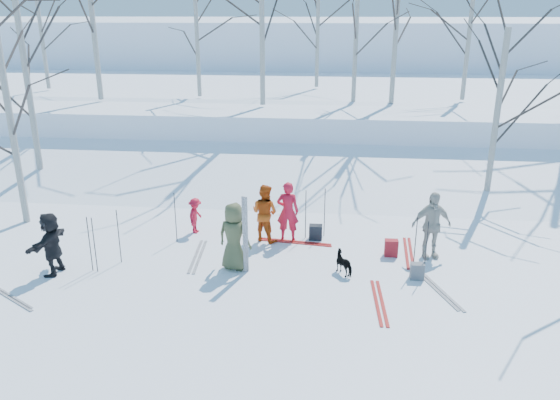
# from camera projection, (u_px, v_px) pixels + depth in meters

# --- Properties ---
(ground) EXTENTS (120.00, 120.00, 0.00)m
(ground) POSITION_uv_depth(u_px,v_px,m) (273.00, 275.00, 12.52)
(ground) COLOR white
(ground) RESTS_ON ground
(snow_ramp) EXTENTS (70.00, 9.49, 4.12)m
(snow_ramp) POSITION_uv_depth(u_px,v_px,m) (296.00, 179.00, 19.05)
(snow_ramp) COLOR white
(snow_ramp) RESTS_ON ground
(snow_plateau) EXTENTS (70.00, 18.00, 2.20)m
(snow_plateau) POSITION_uv_depth(u_px,v_px,m) (311.00, 107.00, 28.16)
(snow_plateau) COLOR white
(snow_plateau) RESTS_ON ground
(far_hill) EXTENTS (90.00, 30.00, 6.00)m
(far_hill) POSITION_uv_depth(u_px,v_px,m) (323.00, 55.00, 47.55)
(far_hill) COLOR white
(far_hill) RESTS_ON ground
(skier_olive_center) EXTENTS (0.90, 0.71, 1.62)m
(skier_olive_center) POSITION_uv_depth(u_px,v_px,m) (234.00, 237.00, 12.57)
(skier_olive_center) COLOR #43492C
(skier_olive_center) RESTS_ON ground
(skier_red_north) EXTENTS (0.59, 0.39, 1.59)m
(skier_red_north) POSITION_uv_depth(u_px,v_px,m) (288.00, 211.00, 14.18)
(skier_red_north) COLOR red
(skier_red_north) RESTS_ON ground
(skier_redor_behind) EXTENTS (0.93, 0.85, 1.53)m
(skier_redor_behind) POSITION_uv_depth(u_px,v_px,m) (265.00, 213.00, 14.16)
(skier_redor_behind) COLOR #BE450E
(skier_redor_behind) RESTS_ON ground
(skier_red_seated) EXTENTS (0.45, 0.68, 0.98)m
(skier_red_seated) POSITION_uv_depth(u_px,v_px,m) (195.00, 216.00, 14.75)
(skier_red_seated) COLOR red
(skier_red_seated) RESTS_ON ground
(skier_cream_east) EXTENTS (1.05, 0.63, 1.68)m
(skier_cream_east) POSITION_uv_depth(u_px,v_px,m) (431.00, 225.00, 13.16)
(skier_cream_east) COLOR beige
(skier_cream_east) RESTS_ON ground
(skier_grey_west) EXTENTS (0.56, 1.41, 1.48)m
(skier_grey_west) POSITION_uv_depth(u_px,v_px,m) (51.00, 244.00, 12.37)
(skier_grey_west) COLOR black
(skier_grey_west) RESTS_ON ground
(dog) EXTENTS (0.62, 0.66, 0.53)m
(dog) POSITION_uv_depth(u_px,v_px,m) (345.00, 263.00, 12.51)
(dog) COLOR black
(dog) RESTS_ON ground
(upright_ski_left) EXTENTS (0.08, 0.16, 1.90)m
(upright_ski_left) POSITION_uv_depth(u_px,v_px,m) (244.00, 235.00, 12.29)
(upright_ski_left) COLOR silver
(upright_ski_left) RESTS_ON ground
(upright_ski_right) EXTENTS (0.10, 0.23, 1.89)m
(upright_ski_right) POSITION_uv_depth(u_px,v_px,m) (247.00, 235.00, 12.30)
(upright_ski_right) COLOR silver
(upright_ski_right) RESTS_ON ground
(ski_pair_a) EXTENTS (1.41, 2.03, 0.02)m
(ski_pair_a) POSITION_uv_depth(u_px,v_px,m) (438.00, 289.00, 11.85)
(ski_pair_a) COLOR silver
(ski_pair_a) RESTS_ON ground
(ski_pair_b) EXTENTS (0.36, 1.92, 0.02)m
(ski_pair_b) POSITION_uv_depth(u_px,v_px,m) (379.00, 302.00, 11.33)
(ski_pair_b) COLOR #A21A17
(ski_pair_b) RESTS_ON ground
(ski_pair_c) EXTENTS (0.49, 1.93, 0.02)m
(ski_pair_c) POSITION_uv_depth(u_px,v_px,m) (198.00, 256.00, 13.44)
(ski_pair_c) COLOR silver
(ski_pair_c) RESTS_ON ground
(ski_pair_d) EXTENTS (1.90, 2.08, 0.02)m
(ski_pair_d) POSITION_uv_depth(u_px,v_px,m) (8.00, 296.00, 11.59)
(ski_pair_d) COLOR silver
(ski_pair_d) RESTS_ON ground
(ski_pair_e) EXTENTS (0.67, 1.95, 0.02)m
(ski_pair_e) POSITION_uv_depth(u_px,v_px,m) (295.00, 242.00, 14.26)
(ski_pair_e) COLOR #A21A17
(ski_pair_e) RESTS_ON ground
(ski_pair_f) EXTENTS (0.43, 1.92, 0.02)m
(ski_pair_f) POSITION_uv_depth(u_px,v_px,m) (409.00, 253.00, 13.63)
(ski_pair_f) COLOR #A21A17
(ski_pair_f) RESTS_ON ground
(ski_pole_a) EXTENTS (0.02, 0.02, 1.34)m
(ski_pole_a) POSITION_uv_depth(u_px,v_px,m) (325.00, 212.00, 14.47)
(ski_pole_a) COLOR black
(ski_pole_a) RESTS_ON ground
(ski_pole_b) EXTENTS (0.02, 0.02, 1.34)m
(ski_pole_b) POSITION_uv_depth(u_px,v_px,m) (119.00, 236.00, 12.93)
(ski_pole_b) COLOR black
(ski_pole_b) RESTS_ON ground
(ski_pole_c) EXTENTS (0.02, 0.02, 1.34)m
(ski_pole_c) POSITION_uv_depth(u_px,v_px,m) (175.00, 217.00, 14.12)
(ski_pole_c) COLOR black
(ski_pole_c) RESTS_ON ground
(ski_pole_d) EXTENTS (0.02, 0.02, 1.34)m
(ski_pole_d) POSITION_uv_depth(u_px,v_px,m) (426.00, 249.00, 12.24)
(ski_pole_d) COLOR black
(ski_pole_d) RESTS_ON ground
(ski_pole_e) EXTENTS (0.02, 0.02, 1.34)m
(ski_pole_e) POSITION_uv_depth(u_px,v_px,m) (90.00, 244.00, 12.51)
(ski_pole_e) COLOR black
(ski_pole_e) RESTS_ON ground
(ski_pole_f) EXTENTS (0.02, 0.02, 1.34)m
(ski_pole_f) POSITION_uv_depth(u_px,v_px,m) (415.00, 245.00, 12.47)
(ski_pole_f) COLOR black
(ski_pole_f) RESTS_ON ground
(ski_pole_g) EXTENTS (0.02, 0.02, 1.34)m
(ski_pole_g) POSITION_uv_depth(u_px,v_px,m) (306.00, 214.00, 14.32)
(ski_pole_g) COLOR black
(ski_pole_g) RESTS_ON ground
(ski_pole_h) EXTENTS (0.02, 0.02, 1.34)m
(ski_pole_h) POSITION_uv_depth(u_px,v_px,m) (95.00, 245.00, 12.46)
(ski_pole_h) COLOR black
(ski_pole_h) RESTS_ON ground
(backpack_red) EXTENTS (0.32, 0.22, 0.42)m
(backpack_red) POSITION_uv_depth(u_px,v_px,m) (391.00, 248.00, 13.42)
(backpack_red) COLOR maroon
(backpack_red) RESTS_ON ground
(backpack_grey) EXTENTS (0.30, 0.20, 0.38)m
(backpack_grey) POSITION_uv_depth(u_px,v_px,m) (417.00, 271.00, 12.27)
(backpack_grey) COLOR #56585D
(backpack_grey) RESTS_ON ground
(backpack_dark) EXTENTS (0.34, 0.24, 0.40)m
(backpack_dark) POSITION_uv_depth(u_px,v_px,m) (316.00, 232.00, 14.39)
(backpack_dark) COLOR black
(backpack_dark) RESTS_ON ground
(birch_plateau_a) EXTENTS (4.23, 4.23, 5.19)m
(birch_plateau_a) POSITION_uv_depth(u_px,v_px,m) (356.00, 36.00, 21.45)
(birch_plateau_a) COLOR silver
(birch_plateau_a) RESTS_ON snow_plateau
(birch_plateau_b) EXTENTS (4.13, 4.13, 5.04)m
(birch_plateau_b) POSITION_uv_depth(u_px,v_px,m) (41.00, 33.00, 25.21)
(birch_plateau_b) COLOR silver
(birch_plateau_b) RESTS_ON snow_plateau
(birch_plateau_c) EXTENTS (4.14, 4.14, 5.06)m
(birch_plateau_c) POSITION_uv_depth(u_px,v_px,m) (318.00, 33.00, 25.81)
(birch_plateau_c) COLOR silver
(birch_plateau_c) RESTS_ON snow_plateau
(birch_plateau_e) EXTENTS (4.13, 4.13, 5.04)m
(birch_plateau_e) POSITION_uv_depth(u_px,v_px,m) (469.00, 37.00, 21.98)
(birch_plateau_e) COLOR silver
(birch_plateau_e) RESTS_ON snow_plateau
(birch_plateau_g) EXTENTS (5.03, 5.03, 6.33)m
(birch_plateau_g) POSITION_uv_depth(u_px,v_px,m) (262.00, 21.00, 20.58)
(birch_plateau_g) COLOR silver
(birch_plateau_g) RESTS_ON snow_plateau
(birch_plateau_h) EXTENTS (3.82, 3.82, 4.60)m
(birch_plateau_h) POSITION_uv_depth(u_px,v_px,m) (197.00, 41.00, 22.97)
(birch_plateau_h) COLOR silver
(birch_plateau_h) RESTS_ON snow_plateau
(birch_plateau_i) EXTENTS (4.86, 4.86, 6.08)m
(birch_plateau_i) POSITION_uv_depth(u_px,v_px,m) (396.00, 24.00, 21.03)
(birch_plateau_i) COLOR silver
(birch_plateau_i) RESTS_ON snow_plateau
(birch_plateau_j) EXTENTS (5.77, 5.77, 7.38)m
(birch_plateau_j) POSITION_uv_depth(u_px,v_px,m) (91.00, 6.00, 21.68)
(birch_plateau_j) COLOR silver
(birch_plateau_j) RESTS_ON snow_plateau
(birch_edge_a) EXTENTS (4.49, 4.49, 5.56)m
(birch_edge_a) POSITION_uv_depth(u_px,v_px,m) (11.00, 126.00, 14.75)
(birch_edge_a) COLOR silver
(birch_edge_a) RESTS_ON ground
(birch_edge_d) EXTENTS (5.25, 5.25, 6.64)m
(birch_edge_d) POSITION_uv_depth(u_px,v_px,m) (28.00, 88.00, 17.90)
(birch_edge_d) COLOR silver
(birch_edge_d) RESTS_ON ground
(birch_edge_e) EXTENTS (4.30, 4.30, 5.29)m
(birch_edge_e) POSITION_uv_depth(u_px,v_px,m) (496.00, 120.00, 16.28)
(birch_edge_e) COLOR silver
(birch_edge_e) RESTS_ON ground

